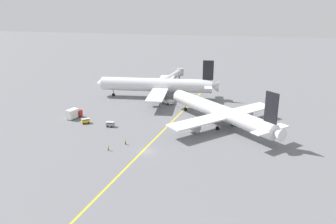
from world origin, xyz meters
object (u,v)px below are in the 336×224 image
Objects in this scene: gse_baggage_cart_trailing at (86,121)px; gse_catering_truck_tall at (74,114)px; airliner_being_pushed at (220,112)px; ground_crew_marshaller_foreground at (108,148)px; jet_bridge at (175,75)px; pushback_tug at (167,101)px; gse_baggage_cart_near_cluster at (110,124)px; ground_crew_ramp_agent_by_cones at (126,142)px; airliner_at_gate_left at (157,85)px.

gse_catering_truck_tall is at bearing 146.66° from gse_baggage_cart_trailing.
gse_catering_truck_tall is (-50.93, -3.00, -2.95)m from airliner_being_pushed.
airliner_being_pushed reaches higher than gse_catering_truck_tall.
gse_baggage_cart_trailing is at bearing 128.71° from ground_crew_marshaller_foreground.
airliner_being_pushed is 1.74× the size of jet_bridge.
pushback_tug is 2.28× the size of gse_baggage_cart_trailing.
gse_baggage_cart_near_cluster is at bearing -114.23° from pushback_tug.
gse_baggage_cart_near_cluster is 64.91m from jet_bridge.
gse_baggage_cart_near_cluster is 16.10m from ground_crew_ramp_agent_by_cones.
ground_crew_ramp_agent_by_cones is at bearing 55.58° from ground_crew_marshaller_foreground.
ground_crew_marshaller_foreground is (-7.10, -47.36, -0.27)m from pushback_tug.
airliner_being_pushed is at bearing -65.21° from jet_bridge.
airliner_being_pushed is 6.47× the size of gse_catering_truck_tall.
gse_baggage_cart_trailing and gse_baggage_cart_near_cluster have the same top height.
airliner_being_pushed is 23.11× the size of ground_crew_marshaller_foreground.
pushback_tug is at bearing 65.77° from gse_baggage_cart_near_cluster.
ground_crew_ramp_agent_by_cones is (9.55, -12.96, -0.06)m from gse_baggage_cart_near_cluster.
gse_baggage_cart_trailing is 9.42m from gse_baggage_cart_near_cluster.
gse_baggage_cart_near_cluster is at bearing -19.22° from gse_catering_truck_tall.
gse_catering_truck_tall is (-22.79, -31.59, -3.72)m from airliner_at_gate_left.
gse_baggage_cart_near_cluster is (-35.43, -8.40, -3.85)m from airliner_being_pushed.
pushback_tug is at bearing 81.47° from ground_crew_marshaller_foreground.
airliner_at_gate_left is 37.98m from gse_baggage_cart_near_cluster.
gse_baggage_cart_trailing is (-44.75, -7.06, -3.85)m from airliner_being_pushed.
pushback_tug is 32.26m from gse_baggage_cart_near_cluster.
gse_baggage_cart_trailing is 65.66m from jet_bridge.
airliner_being_pushed is at bearing -43.43° from pushback_tug.
ground_crew_marshaller_foreground is 1.13× the size of ground_crew_ramp_agent_by_cones.
airliner_at_gate_left reaches higher than pushback_tug.
gse_baggage_cart_trailing is 23.68m from ground_crew_ramp_agent_by_cones.
gse_baggage_cart_trailing is (-16.61, -35.65, -4.62)m from airliner_at_gate_left.
pushback_tug is 0.31× the size of jet_bridge.
pushback_tug is (-22.19, 21.01, -3.52)m from airliner_being_pushed.
airliner_at_gate_left is 40.12m from airliner_being_pushed.
pushback_tug reaches higher than gse_baggage_cart_trailing.
gse_baggage_cart_near_cluster is 18.96m from ground_crew_marshaller_foreground.
airliner_at_gate_left is 8.30× the size of gse_catering_truck_tall.
jet_bridge is at bearing 95.82° from pushback_tug.
jet_bridge reaches higher than gse_baggage_cart_trailing.
gse_baggage_cart_trailing is at bearing -114.99° from airliner_at_gate_left.
airliner_at_gate_left is at bearing 134.55° from airliner_being_pushed.
pushback_tug is at bearing -84.18° from jet_bridge.
gse_catering_truck_tall is at bearing -125.81° from airliner_at_gate_left.
gse_baggage_cart_near_cluster is 1.57× the size of ground_crew_marshaller_foreground.
ground_crew_marshaller_foreground is at bearing -91.21° from airliner_at_gate_left.
airliner_at_gate_left is 10.54m from pushback_tug.
gse_baggage_cart_near_cluster is 0.12× the size of jet_bridge.
airliner_at_gate_left is 7.29× the size of pushback_tug.
gse_baggage_cart_trailing is 0.50× the size of gse_catering_truck_tall.
gse_catering_truck_tall is 31.83m from ground_crew_marshaller_foreground.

